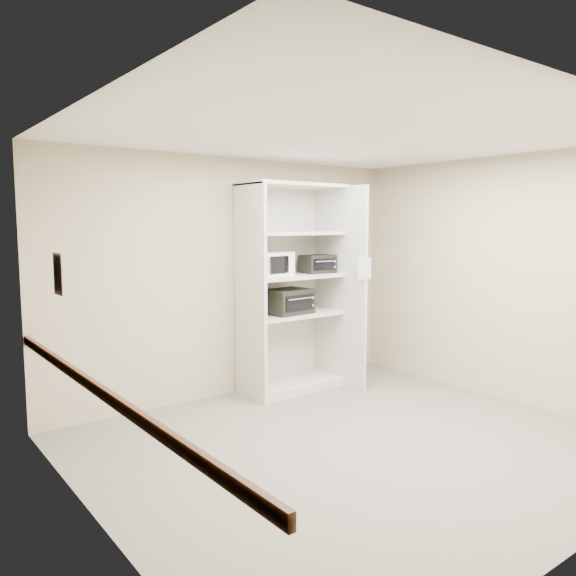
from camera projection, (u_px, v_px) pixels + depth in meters
floor at (354, 445)px, 4.99m from camera, size 4.50×4.00×0.01m
ceiling at (358, 134)px, 4.69m from camera, size 4.50×4.00×0.01m
wall_back at (233, 277)px, 6.42m from camera, size 4.50×0.02×2.70m
wall_left at (94, 321)px, 3.48m from camera, size 0.02×4.00×2.70m
wall_right at (503, 279)px, 6.19m from camera, size 0.02×4.00×2.70m
shelving_unit at (295, 294)px, 6.61m from camera, size 1.24×0.92×2.42m
microwave at (271, 264)px, 6.37m from camera, size 0.49×0.40×0.27m
toaster_oven_upper at (317, 264)px, 6.75m from camera, size 0.40×0.31×0.22m
toaster_oven_lower at (288, 301)px, 6.50m from camera, size 0.55×0.44×0.29m
paper_sign at (365, 269)px, 6.39m from camera, size 0.19×0.01×0.24m
chair_rail at (100, 391)px, 3.55m from camera, size 0.04×3.98×0.08m
wall_poster at (58, 274)px, 4.09m from camera, size 0.01×0.22×0.31m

